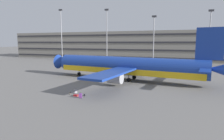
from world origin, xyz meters
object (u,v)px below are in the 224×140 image
object	(u,v)px
suitcase_navy	(76,95)
backpack_red	(84,95)
airliner	(128,67)
backpack_upright	(70,93)
suitcase_teal	(76,91)
suitcase_black	(81,96)

from	to	relation	value
suitcase_navy	backpack_red	size ratio (longest dim) A/B	1.58
airliner	suitcase_navy	world-z (taller)	airliner
backpack_red	backpack_upright	bearing A→B (deg)	179.45
suitcase_teal	backpack_red	xyz separation A→B (m)	(2.17, -0.97, -0.16)
suitcase_teal	suitcase_black	bearing A→B (deg)	-44.68
backpack_upright	airliner	bearing A→B (deg)	69.83
suitcase_navy	backpack_upright	distance (m)	1.56
airliner	backpack_red	size ratio (longest dim) A/B	89.14
airliner	suitcase_teal	size ratio (longest dim) A/B	50.15
suitcase_teal	backpack_red	world-z (taller)	suitcase_teal
suitcase_teal	backpack_upright	bearing A→B (deg)	-119.40
airliner	backpack_upright	world-z (taller)	airliner
suitcase_navy	suitcase_teal	bearing A→B (deg)	122.18
backpack_upright	suitcase_teal	bearing A→B (deg)	60.60
suitcase_navy	suitcase_black	world-z (taller)	suitcase_black
airliner	suitcase_navy	xyz separation A→B (m)	(-4.07, -15.59, -2.99)
suitcase_black	suitcase_teal	size ratio (longest dim) A/B	1.19
suitcase_teal	backpack_red	distance (m)	2.38
backpack_red	airliner	bearing A→B (deg)	79.39
suitcase_black	backpack_upright	xyz separation A→B (m)	(-2.72, 1.22, -0.18)
airliner	backpack_red	world-z (taller)	airliner
suitcase_navy	backpack_upright	xyz separation A→B (m)	(-1.46, 0.53, 0.10)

